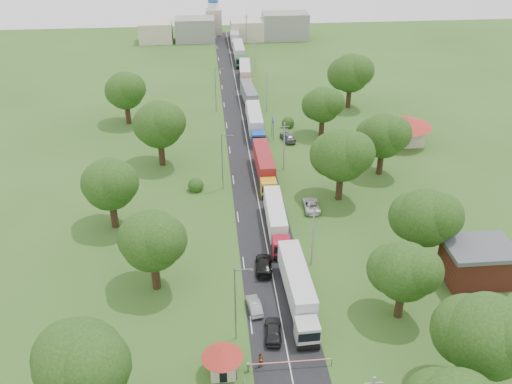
{
  "coord_description": "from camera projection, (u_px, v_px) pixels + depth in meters",
  "views": [
    {
      "loc": [
        -7.69,
        -68.16,
        46.52
      ],
      "look_at": [
        -0.6,
        8.18,
        3.0
      ],
      "focal_mm": 40.0,
      "sensor_mm": 36.0,
      "label": 1
    }
  ],
  "objects": [
    {
      "name": "car_lane_front",
      "position": [
        273.0,
        331.0,
        64.79
      ],
      "size": [
        2.38,
        4.89,
        1.61
      ],
      "primitive_type": "imported",
      "rotation": [
        0.0,
        0.0,
        3.04
      ],
      "color": "black",
      "rests_on": "ground"
    },
    {
      "name": "tree_10",
      "position": [
        152.0,
        240.0,
        69.31
      ],
      "size": [
        8.8,
        8.8,
        11.07
      ],
      "color": "#382616",
      "rests_on": "ground"
    },
    {
      "name": "house_brick",
      "position": [
        477.0,
        262.0,
        73.0
      ],
      "size": [
        8.6,
        6.6,
        5.2
      ],
      "color": "maroon",
      "rests_on": "ground"
    },
    {
      "name": "pole_3",
      "position": [
        267.0,
        91.0,
        123.17
      ],
      "size": [
        1.6,
        0.24,
        9.0
      ],
      "color": "gray",
      "rests_on": "ground"
    },
    {
      "name": "tree_2",
      "position": [
        404.0,
        271.0,
        65.01
      ],
      "size": [
        8.0,
        8.0,
        10.1
      ],
      "color": "#382616",
      "rests_on": "ground"
    },
    {
      "name": "ground",
      "position": [
        265.0,
        237.0,
        82.61
      ],
      "size": [
        260.0,
        260.0,
        0.0
      ],
      "primitive_type": "plane",
      "color": "#2B511B",
      "rests_on": "ground"
    },
    {
      "name": "lamp_1",
      "position": [
        223.0,
        159.0,
        92.43
      ],
      "size": [
        2.03,
        0.22,
        10.0
      ],
      "color": "slate",
      "rests_on": "ground"
    },
    {
      "name": "road",
      "position": [
        253.0,
        174.0,
        99.93
      ],
      "size": [
        8.0,
        200.0,
        0.04
      ],
      "primitive_type": "cube",
      "color": "black",
      "rests_on": "ground"
    },
    {
      "name": "car_verge_far",
      "position": [
        288.0,
        137.0,
        111.6
      ],
      "size": [
        2.97,
        5.23,
        1.68
      ],
      "primitive_type": "imported",
      "rotation": [
        0.0,
        0.0,
        3.35
      ],
      "color": "#58595F",
      "rests_on": "ground"
    },
    {
      "name": "pole_4",
      "position": [
        255.0,
        55.0,
        147.41
      ],
      "size": [
        1.6,
        0.24,
        9.0
      ],
      "color": "gray",
      "rests_on": "ground"
    },
    {
      "name": "distant_town",
      "position": [
        230.0,
        29.0,
        176.19
      ],
      "size": [
        52.0,
        8.0,
        8.0
      ],
      "color": "gray",
      "rests_on": "ground"
    },
    {
      "name": "truck_3",
      "position": [
        255.0,
        122.0,
        114.25
      ],
      "size": [
        2.93,
        15.51,
        4.3
      ],
      "color": "#1A459D",
      "rests_on": "ground"
    },
    {
      "name": "tree_6",
      "position": [
        323.0,
        104.0,
        110.99
      ],
      "size": [
        8.0,
        8.0,
        10.1
      ],
      "color": "#382616",
      "rests_on": "ground"
    },
    {
      "name": "pole_2",
      "position": [
        284.0,
        146.0,
        98.92
      ],
      "size": [
        1.6,
        0.24,
        9.0
      ],
      "color": "gray",
      "rests_on": "ground"
    },
    {
      "name": "tree_9",
      "position": [
        81.0,
        362.0,
        51.29
      ],
      "size": [
        9.6,
        9.6,
        12.05
      ],
      "color": "#382616",
      "rests_on": "ground"
    },
    {
      "name": "truck_0",
      "position": [
        298.0,
        289.0,
        68.92
      ],
      "size": [
        3.06,
        15.72,
        4.35
      ],
      "color": "#B8B8B8",
      "rests_on": "ground"
    },
    {
      "name": "car_verge_near",
      "position": [
        311.0,
        205.0,
        89.2
      ],
      "size": [
        2.54,
        5.22,
        1.43
      ],
      "primitive_type": "imported",
      "rotation": [
        0.0,
        0.0,
        3.11
      ],
      "color": "silver",
      "rests_on": "ground"
    },
    {
      "name": "truck_6",
      "position": [
        239.0,
        53.0,
        157.67
      ],
      "size": [
        2.69,
        15.59,
        4.32
      ],
      "color": "#225C2F",
      "rests_on": "ground"
    },
    {
      "name": "lamp_0",
      "position": [
        237.0,
        301.0,
        62.12
      ],
      "size": [
        2.03,
        0.22,
        10.0
      ],
      "color": "slate",
      "rests_on": "ground"
    },
    {
      "name": "pedestrian_booth",
      "position": [
        235.0,
        374.0,
        59.22
      ],
      "size": [
        0.96,
        0.96,
        1.57
      ],
      "primitive_type": "imported",
      "rotation": [
        0.0,
        0.0,
        -0.79
      ],
      "color": "gray",
      "rests_on": "ground"
    },
    {
      "name": "tree_13",
      "position": [
        125.0,
        90.0,
        116.21
      ],
      "size": [
        8.8,
        8.8,
        11.07
      ],
      "color": "#382616",
      "rests_on": "ground"
    },
    {
      "name": "tree_4",
      "position": [
        342.0,
        155.0,
        88.58
      ],
      "size": [
        9.6,
        9.6,
        12.05
      ],
      "color": "#382616",
      "rests_on": "ground"
    },
    {
      "name": "truck_4",
      "position": [
        249.0,
        96.0,
        127.71
      ],
      "size": [
        3.17,
        14.67,
        4.05
      ],
      "color": "#BCBCBC",
      "rests_on": "ground"
    },
    {
      "name": "tree_12",
      "position": [
        159.0,
        124.0,
        99.24
      ],
      "size": [
        9.6,
        9.6,
        12.05
      ],
      "color": "#382616",
      "rests_on": "ground"
    },
    {
      "name": "truck_1",
      "position": [
        276.0,
        219.0,
        82.93
      ],
      "size": [
        2.69,
        14.37,
        3.98
      ],
      "color": "maroon",
      "rests_on": "ground"
    },
    {
      "name": "tree_7",
      "position": [
        350.0,
        73.0,
        124.1
      ],
      "size": [
        9.6,
        9.6,
        12.05
      ],
      "color": "#382616",
      "rests_on": "ground"
    },
    {
      "name": "truck_5",
      "position": [
        245.0,
        74.0,
        141.72
      ],
      "size": [
        3.24,
        15.04,
        4.15
      ],
      "color": "maroon",
      "rests_on": "ground"
    },
    {
      "name": "tree_3",
      "position": [
        425.0,
        217.0,
        73.86
      ],
      "size": [
        8.8,
        8.8,
        11.07
      ],
      "color": "#382616",
      "rests_on": "ground"
    },
    {
      "name": "pedestrian_near",
      "position": [
        261.0,
        361.0,
        60.69
      ],
      "size": [
        0.79,
        0.72,
        1.82
      ],
      "primitive_type": "imported",
      "rotation": [
        0.0,
        0.0,
        0.55
      ],
      "color": "gray",
      "rests_on": "ground"
    },
    {
      "name": "truck_2",
      "position": [
        264.0,
        166.0,
        97.62
      ],
      "size": [
        2.78,
        15.22,
        4.22
      ],
      "color": "gold",
      "rests_on": "ground"
    },
    {
      "name": "church",
      "position": [
        214.0,
        17.0,
        181.8
      ],
      "size": [
        5.0,
        5.0,
        12.3
      ],
      "color": "beige",
      "rests_on": "ground"
    },
    {
      "name": "car_lane_rear",
      "position": [
        264.0,
        265.0,
        75.65
      ],
      "size": [
        2.67,
        5.55,
        1.56
      ],
      "primitive_type": "imported",
      "rotation": [
        0.0,
        0.0,
        3.05
      ],
      "color": "black",
      "rests_on": "ground"
    },
    {
      "name": "info_sign",
      "position": [
        273.0,
        124.0,
        111.85
      ],
      "size": [
        0.12,
        3.1,
        4.1
      ],
      "color": "slate",
      "rests_on": "ground"
    },
    {
      "name": "boom_barrier",
      "position": [
        278.0,
        363.0,
        60.41
      ],
      "size": [
        9.22,
        0.35,
        1.18
      ],
      "color": "slate",
      "rests_on": "ground"
    },
    {
      "name": "house_cream",
      "position": [
        404.0,
        126.0,
        109.2
      ],
      "size": [
        10.08,
        10.08,
        5.8
      ],
      "color": "beige",
      "rests_on": "ground"
    },
    {
      "name": "pole_1",
      "position": [
        313.0,
        236.0,
        74.68
      ],
      "size": [
        1.6,
        0.24,
        9.0
      ],
      "color": "gray",
      "rests_on": "ground"
    },
    {
      "name": "tree_5",
      "position": [
        383.0,
        135.0,
        96.53
      ],
      "size": [
        8.8,
        8.8,
        11.07
      ],
      "color": "#382616",
      "rests_on": "ground"
    },
    {
      "name": "truck_7",
      "position": [
        235.0,
        37.0,
        172.52
      ],
      "size": [
        2.77,
        14.75,
        4.09
      ],
      "color": "silver",
      "rests_on": "ground"
    },
    {
      "name": "car_lane_mid",
      "position": [
        254.0,
        305.0,
        68.73
      ],
      "size": [
        1.93,
        4.24,
        1.35
      ],
      "primitive_type": "imported",
      "rotation": [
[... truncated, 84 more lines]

